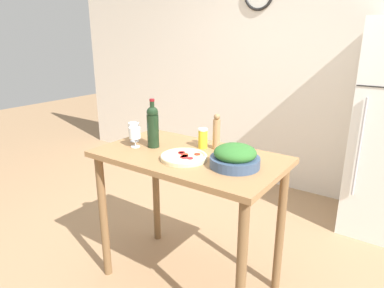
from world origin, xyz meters
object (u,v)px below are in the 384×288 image
at_px(pepper_mill, 216,132).
at_px(salt_canister, 203,138).
at_px(homemade_pizza, 184,157).
at_px(salad_bowl, 235,157).
at_px(wine_bottle, 153,126).
at_px(wine_glass_far, 134,129).
at_px(wine_glass_near, 135,134).

bearing_deg(pepper_mill, salt_canister, -156.61).
bearing_deg(homemade_pizza, salad_bowl, 12.35).
xyz_separation_m(wine_bottle, salad_bowl, (0.62, -0.01, -0.09)).
distance_m(wine_glass_far, pepper_mill, 0.59).
relative_size(pepper_mill, salad_bowl, 0.83).
bearing_deg(wine_glass_near, salad_bowl, 4.74).
xyz_separation_m(salad_bowl, salt_canister, (-0.34, 0.18, 0.01)).
bearing_deg(salad_bowl, homemade_pizza, -167.65).
relative_size(pepper_mill, salt_canister, 1.79).
bearing_deg(salt_canister, salad_bowl, -28.70).
xyz_separation_m(wine_glass_far, salt_canister, (0.48, 0.15, -0.03)).
bearing_deg(wine_glass_near, pepper_mill, 30.79).
bearing_deg(wine_glass_near, wine_bottle, 35.65).
bearing_deg(homemade_pizza, wine_glass_near, 178.87).
height_order(wine_bottle, pepper_mill, wine_bottle).
relative_size(wine_bottle, salt_canister, 2.45).
height_order(wine_bottle, wine_glass_near, wine_bottle).
relative_size(wine_glass_far, pepper_mill, 0.58).
bearing_deg(pepper_mill, wine_glass_far, -161.33).
height_order(wine_glass_near, salad_bowl, wine_glass_near).
xyz_separation_m(wine_glass_near, wine_glass_far, (-0.09, 0.09, 0.00)).
relative_size(wine_glass_near, salt_canister, 1.03).
xyz_separation_m(salad_bowl, homemade_pizza, (-0.31, -0.07, -0.04)).
bearing_deg(salad_bowl, wine_glass_near, -175.26).
distance_m(wine_bottle, salt_canister, 0.35).
height_order(pepper_mill, homemade_pizza, pepper_mill).
bearing_deg(wine_bottle, pepper_mill, 29.38).
relative_size(wine_glass_near, salad_bowl, 0.48).
relative_size(salad_bowl, homemade_pizza, 1.01).
xyz_separation_m(wine_bottle, wine_glass_near, (-0.10, -0.07, -0.06)).
relative_size(salad_bowl, salt_canister, 2.16).
relative_size(wine_glass_far, salad_bowl, 0.48).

